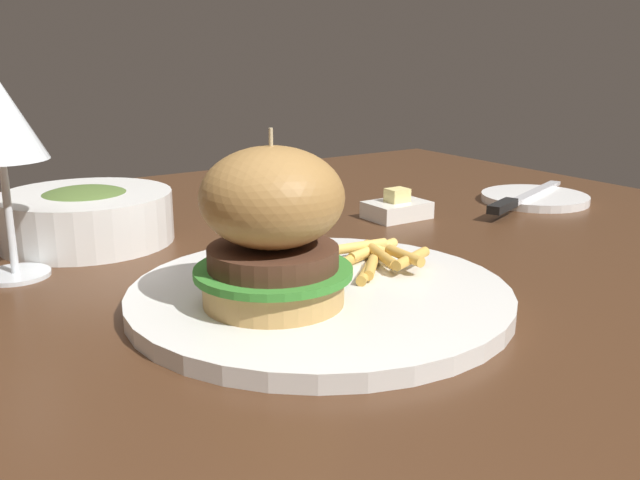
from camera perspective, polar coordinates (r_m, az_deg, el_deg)
The scene contains 8 objects.
dining_table at distance 0.69m, azimuth -9.55°, elevation -8.62°, with size 1.38×0.97×0.74m.
main_plate at distance 0.57m, azimuth -0.02°, elevation -4.54°, with size 0.31×0.31×0.01m, color white.
burger_sandwich at distance 0.52m, azimuth -4.09°, elevation 1.03°, with size 0.12×0.12×0.13m.
fries_pile at distance 0.63m, azimuth 4.56°, elevation -1.36°, with size 0.09×0.08×0.02m.
bread_plate at distance 0.98m, azimuth 16.80°, elevation 3.24°, with size 0.14×0.14×0.01m, color white.
table_knife at distance 0.93m, azimuth 15.80°, elevation 3.23°, with size 0.22×0.10×0.01m.
butter_dish at distance 0.86m, azimuth 6.17°, elevation 2.52°, with size 0.07×0.05×0.04m.
soup_bowl at distance 0.78m, azimuth -18.19°, elevation 1.89°, with size 0.18×0.18×0.06m.
Camera 1 is at (-0.25, -0.58, 0.94)m, focal length 40.00 mm.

